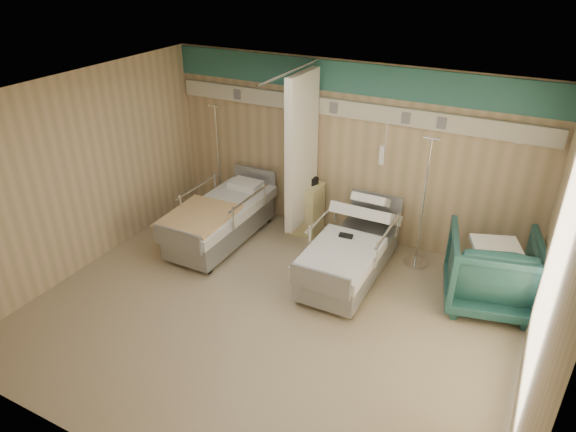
{
  "coord_description": "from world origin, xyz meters",
  "views": [
    {
      "loc": [
        2.65,
        -4.59,
        4.25
      ],
      "look_at": [
        -0.04,
        0.6,
        1.16
      ],
      "focal_mm": 32.0,
      "sensor_mm": 36.0,
      "label": 1
    }
  ],
  "objects": [
    {
      "name": "bedside_cabinet",
      "position": [
        -0.55,
        2.2,
        0.42
      ],
      "size": [
        0.5,
        0.48,
        0.85
      ],
      "primitive_type": "cube",
      "color": "#D5C985",
      "rests_on": "ground"
    },
    {
      "name": "ground",
      "position": [
        0.0,
        0.0,
        0.0
      ],
      "size": [
        6.0,
        5.0,
        0.0
      ],
      "primitive_type": "cube",
      "color": "gray",
      "rests_on": "ground"
    },
    {
      "name": "bed_left",
      "position": [
        -1.6,
        1.3,
        0.32
      ],
      "size": [
        1.0,
        2.16,
        0.63
      ],
      "primitive_type": null,
      "color": "silver",
      "rests_on": "ground"
    },
    {
      "name": "call_remote",
      "position": [
        0.52,
        1.3,
        0.65
      ],
      "size": [
        0.2,
        0.1,
        0.04
      ],
      "primitive_type": "cube",
      "rotation": [
        0.0,
        0.0,
        0.09
      ],
      "color": "black",
      "rests_on": "bed_right"
    },
    {
      "name": "toiletry_bag",
      "position": [
        -0.5,
        2.29,
        0.91
      ],
      "size": [
        0.25,
        0.21,
        0.12
      ],
      "primitive_type": "cube",
      "rotation": [
        0.0,
        0.0,
        -0.38
      ],
      "color": "black",
      "rests_on": "bedside_cabinet"
    },
    {
      "name": "iv_stand_left",
      "position": [
        -2.28,
        2.28,
        0.39
      ],
      "size": [
        0.34,
        0.34,
        1.9
      ],
      "rotation": [
        0.0,
        0.0,
        0.21
      ],
      "color": "silver",
      "rests_on": "ground"
    },
    {
      "name": "white_cup",
      "position": [
        -0.73,
        2.31,
        0.91
      ],
      "size": [
        0.09,
        0.09,
        0.11
      ],
      "primitive_type": "cylinder",
      "rotation": [
        0.0,
        0.0,
        -0.19
      ],
      "color": "white",
      "rests_on": "bedside_cabinet"
    },
    {
      "name": "tan_blanket",
      "position": [
        -1.67,
        0.84,
        0.65
      ],
      "size": [
        0.96,
        1.18,
        0.04
      ],
      "primitive_type": "cube",
      "rotation": [
        0.0,
        0.0,
        0.05
      ],
      "color": "tan",
      "rests_on": "bed_left"
    },
    {
      "name": "room_walls",
      "position": [
        -0.03,
        0.25,
        1.86
      ],
      "size": [
        6.04,
        5.04,
        2.82
      ],
      "color": "tan",
      "rests_on": "ground"
    },
    {
      "name": "bed_right",
      "position": [
        0.6,
        1.3,
        0.32
      ],
      "size": [
        1.0,
        2.16,
        0.63
      ],
      "primitive_type": null,
      "color": "silver",
      "rests_on": "ground"
    },
    {
      "name": "waffle_blanket",
      "position": [
        2.45,
        1.53,
        1.06
      ],
      "size": [
        0.72,
        0.68,
        0.07
      ],
      "primitive_type": "cube",
      "rotation": [
        0.0,
        0.0,
        3.49
      ],
      "color": "white",
      "rests_on": "visitor_armchair"
    },
    {
      "name": "iv_stand_right",
      "position": [
        1.37,
        2.06,
        0.41
      ],
      "size": [
        0.36,
        0.36,
        1.99
      ],
      "rotation": [
        0.0,
        0.0,
        0.38
      ],
      "color": "silver",
      "rests_on": "ground"
    },
    {
      "name": "visitor_armchair",
      "position": [
        2.45,
        1.55,
        0.52
      ],
      "size": [
        1.33,
        1.35,
        1.03
      ],
      "primitive_type": "imported",
      "rotation": [
        0.0,
        0.0,
        3.37
      ],
      "color": "#1D4946",
      "rests_on": "ground"
    }
  ]
}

